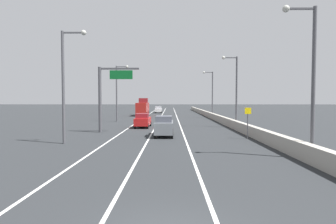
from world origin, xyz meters
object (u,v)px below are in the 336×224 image
(lamp_post_left_near, at_px, (66,79))
(lamp_post_left_mid, at_px, (118,89))
(speed_advisory_sign, at_px, (248,121))
(car_white_2, at_px, (158,110))
(overhead_sign_gantry, at_px, (106,91))
(lamp_post_right_near, at_px, (309,71))
(lamp_post_right_third, at_px, (211,91))
(car_red_0, at_px, (143,120))
(lamp_post_right_second, at_px, (235,86))
(box_truck, at_px, (143,108))
(car_gray_1, at_px, (164,126))

(lamp_post_left_near, distance_m, lamp_post_left_mid, 24.08)
(speed_advisory_sign, xyz_separation_m, lamp_post_left_near, (-16.22, -2.95, 3.79))
(speed_advisory_sign, xyz_separation_m, car_white_2, (-10.84, 53.12, -0.81))
(overhead_sign_gantry, distance_m, speed_advisory_sign, 15.92)
(lamp_post_right_near, distance_m, lamp_post_left_near, 18.54)
(speed_advisory_sign, distance_m, lamp_post_right_third, 31.43)
(speed_advisory_sign, height_order, lamp_post_left_mid, lamp_post_left_mid)
(lamp_post_right_third, distance_m, car_white_2, 25.36)
(car_red_0, bearing_deg, car_white_2, 89.58)
(lamp_post_right_second, height_order, box_truck, lamp_post_right_second)
(car_red_0, distance_m, car_white_2, 42.02)
(speed_advisory_sign, bearing_deg, lamp_post_right_near, -81.60)
(lamp_post_right_near, relative_size, lamp_post_left_near, 1.00)
(lamp_post_left_near, distance_m, car_gray_1, 10.60)
(speed_advisory_sign, xyz_separation_m, lamp_post_right_near, (1.32, -8.95, 3.79))
(overhead_sign_gantry, relative_size, car_white_2, 1.60)
(lamp_post_right_near, bearing_deg, lamp_post_left_mid, 120.43)
(lamp_post_right_near, bearing_deg, car_white_2, 101.08)
(car_white_2, height_order, box_truck, box_truck)
(lamp_post_right_second, relative_size, car_gray_1, 2.01)
(speed_advisory_sign, relative_size, lamp_post_left_mid, 0.31)
(lamp_post_right_near, relative_size, car_white_2, 2.06)
(lamp_post_right_near, height_order, box_truck, lamp_post_right_near)
(overhead_sign_gantry, height_order, speed_advisory_sign, overhead_sign_gantry)
(lamp_post_right_near, xyz_separation_m, box_truck, (-15.31, 48.45, -3.66))
(overhead_sign_gantry, xyz_separation_m, box_truck, (0.74, 34.23, -2.83))
(lamp_post_right_second, distance_m, car_gray_1, 13.73)
(car_white_2, relative_size, box_truck, 0.57)
(lamp_post_left_near, bearing_deg, overhead_sign_gantry, 79.70)
(lamp_post_left_near, height_order, car_gray_1, lamp_post_left_near)
(car_gray_1, bearing_deg, lamp_post_left_near, -148.32)
(car_red_0, bearing_deg, lamp_post_left_near, -109.88)
(lamp_post_right_third, bearing_deg, speed_advisory_sign, -91.91)
(overhead_sign_gantry, relative_size, box_truck, 0.91)
(lamp_post_left_near, bearing_deg, box_truck, 86.98)
(overhead_sign_gantry, bearing_deg, lamp_post_right_near, -41.55)
(lamp_post_right_third, distance_m, car_gray_1, 30.81)
(lamp_post_right_third, distance_m, lamp_post_left_mid, 20.09)
(speed_advisory_sign, distance_m, car_gray_1, 8.35)
(lamp_post_left_mid, xyz_separation_m, car_red_0, (5.21, -10.03, -4.59))
(lamp_post_right_near, xyz_separation_m, car_gray_1, (-9.37, 11.04, -4.50))
(overhead_sign_gantry, height_order, lamp_post_right_near, lamp_post_right_near)
(overhead_sign_gantry, relative_size, car_gray_1, 1.57)
(lamp_post_right_second, height_order, car_gray_1, lamp_post_right_second)
(car_red_0, height_order, car_white_2, car_red_0)
(car_white_2, bearing_deg, lamp_post_right_third, -61.57)
(lamp_post_right_near, height_order, lamp_post_right_second, same)
(car_gray_1, height_order, car_white_2, car_gray_1)
(car_white_2, bearing_deg, overhead_sign_gantry, -94.65)
(lamp_post_right_near, xyz_separation_m, lamp_post_left_mid, (-17.67, 30.08, 0.00))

